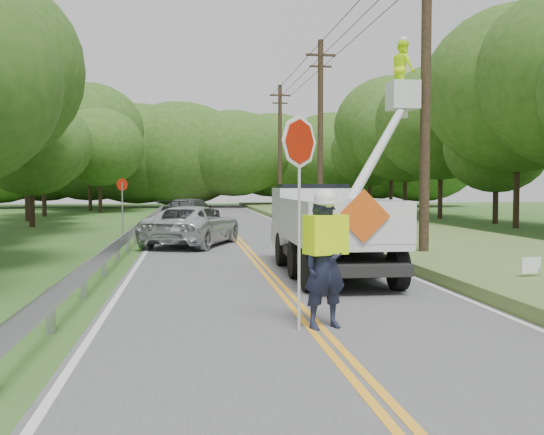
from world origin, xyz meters
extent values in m
plane|color=#31581B|center=(0.00, 0.00, 0.00)|extent=(140.00, 140.00, 0.00)
cube|color=#505153|center=(0.00, 14.00, 0.01)|extent=(7.20, 96.00, 0.02)
cube|color=#FFA824|center=(-0.10, 14.00, 0.02)|extent=(0.12, 96.00, 0.00)
cube|color=#FFA824|center=(0.10, 14.00, 0.02)|extent=(0.12, 96.00, 0.00)
cube|color=silver|center=(-3.45, 14.00, 0.02)|extent=(0.12, 96.00, 0.00)
cube|color=silver|center=(3.45, 14.00, 0.02)|extent=(0.12, 96.00, 0.00)
cube|color=#98999F|center=(-4.10, 1.00, 0.35)|extent=(0.12, 0.14, 0.70)
cube|color=#98999F|center=(-4.10, 4.00, 0.35)|extent=(0.12, 0.14, 0.70)
cube|color=#98999F|center=(-4.10, 7.00, 0.35)|extent=(0.12, 0.14, 0.70)
cube|color=#98999F|center=(-4.10, 10.00, 0.35)|extent=(0.12, 0.14, 0.70)
cube|color=#98999F|center=(-4.10, 13.00, 0.35)|extent=(0.12, 0.14, 0.70)
cube|color=#98999F|center=(-4.10, 16.00, 0.35)|extent=(0.12, 0.14, 0.70)
cube|color=#98999F|center=(-4.10, 19.00, 0.35)|extent=(0.12, 0.14, 0.70)
cube|color=#98999F|center=(-4.10, 22.00, 0.35)|extent=(0.12, 0.14, 0.70)
cube|color=#98999F|center=(-4.10, 25.00, 0.35)|extent=(0.12, 0.14, 0.70)
cube|color=#98999F|center=(-4.10, 28.00, 0.35)|extent=(0.12, 0.14, 0.70)
cube|color=#98999F|center=(-4.10, 31.00, 0.35)|extent=(0.12, 0.14, 0.70)
cube|color=#98999F|center=(-4.10, 34.00, 0.35)|extent=(0.12, 0.14, 0.70)
cube|color=#98999F|center=(-4.10, 37.00, 0.35)|extent=(0.12, 0.14, 0.70)
cube|color=#98999F|center=(-4.00, 15.00, 0.60)|extent=(0.05, 48.00, 0.34)
cylinder|color=black|center=(5.00, 9.00, 5.00)|extent=(0.30, 0.30, 10.00)
cylinder|color=black|center=(5.00, 24.00, 5.00)|extent=(0.30, 0.30, 10.00)
cube|color=black|center=(5.00, 24.00, 9.20)|extent=(1.60, 0.12, 0.12)
cube|color=black|center=(5.00, 24.00, 8.60)|extent=(1.20, 0.10, 0.10)
cylinder|color=black|center=(5.00, 39.00, 5.00)|extent=(0.30, 0.30, 10.00)
cube|color=black|center=(5.00, 39.00, 9.20)|extent=(1.60, 0.12, 0.12)
cube|color=black|center=(5.00, 39.00, 8.60)|extent=(1.20, 0.10, 0.10)
cylinder|color=black|center=(4.30, 17.50, 9.10)|extent=(0.03, 43.00, 0.03)
cylinder|color=black|center=(5.00, 17.50, 9.10)|extent=(0.03, 43.00, 0.03)
cylinder|color=black|center=(5.70, 17.50, 9.10)|extent=(0.03, 43.00, 0.03)
cube|color=#546F31|center=(7.10, 14.00, 0.15)|extent=(7.00, 96.00, 0.30)
cylinder|color=#332319|center=(-10.49, 26.32, 1.21)|extent=(0.32, 0.32, 2.43)
ellipsoid|color=#284E15|center=(-10.49, 26.32, 4.18)|extent=(5.66, 5.66, 4.98)
cylinder|color=#332319|center=(-12.07, 31.81, 1.37)|extent=(0.32, 0.32, 2.75)
ellipsoid|color=#284E15|center=(-12.07, 31.81, 4.73)|extent=(6.41, 6.41, 5.65)
cylinder|color=#332319|center=(-12.44, 38.01, 1.50)|extent=(0.32, 0.32, 3.01)
ellipsoid|color=#284E15|center=(-12.44, 38.01, 5.18)|extent=(7.01, 7.01, 6.17)
cylinder|color=#332319|center=(-9.28, 43.71, 1.56)|extent=(0.32, 0.32, 3.12)
ellipsoid|color=#284E15|center=(-9.28, 43.71, 5.38)|extent=(7.29, 7.29, 6.41)
cylinder|color=#332319|center=(-10.71, 47.85, 2.05)|extent=(0.32, 0.32, 4.10)
ellipsoid|color=#284E15|center=(-10.71, 47.85, 7.06)|extent=(9.56, 9.56, 8.41)
cylinder|color=#332319|center=(15.13, 21.96, 2.12)|extent=(0.32, 0.32, 4.25)
ellipsoid|color=#284E15|center=(15.13, 21.96, 7.32)|extent=(9.91, 9.91, 8.72)
cylinder|color=#332319|center=(15.96, 25.80, 1.32)|extent=(0.32, 0.32, 2.63)
ellipsoid|color=#284E15|center=(15.96, 25.80, 4.54)|extent=(6.15, 6.15, 5.41)
cylinder|color=#332319|center=(14.85, 31.33, 1.89)|extent=(0.32, 0.32, 3.78)
ellipsoid|color=#284E15|center=(14.85, 31.33, 6.51)|extent=(8.82, 8.82, 7.76)
cylinder|color=#332319|center=(14.83, 38.23, 1.80)|extent=(0.32, 0.32, 3.60)
ellipsoid|color=#284E15|center=(14.83, 38.23, 6.21)|extent=(8.41, 8.41, 7.40)
cylinder|color=#332319|center=(14.82, 41.66, 2.07)|extent=(0.32, 0.32, 4.13)
ellipsoid|color=#284E15|center=(14.82, 41.66, 7.12)|extent=(9.65, 9.65, 8.49)
cylinder|color=#332319|center=(14.50, 46.76, 1.56)|extent=(0.32, 0.32, 3.12)
ellipsoid|color=#284E15|center=(14.50, 46.76, 5.37)|extent=(7.27, 7.27, 6.40)
ellipsoid|color=#284E15|center=(-17.04, 57.94, 5.50)|extent=(13.09, 9.81, 9.81)
ellipsoid|color=#284E15|center=(-12.14, 57.28, 5.50)|extent=(12.89, 9.67, 9.67)
ellipsoid|color=#284E15|center=(-7.32, 56.41, 5.50)|extent=(13.72, 10.29, 10.29)
ellipsoid|color=#284E15|center=(-2.99, 56.15, 5.50)|extent=(14.27, 10.70, 10.70)
ellipsoid|color=#284E15|center=(2.46, 54.40, 5.50)|extent=(11.64, 8.73, 8.73)
ellipsoid|color=#284E15|center=(7.06, 57.79, 5.50)|extent=(12.01, 9.01, 9.01)
ellipsoid|color=#284E15|center=(13.51, 56.98, 5.50)|extent=(12.24, 9.18, 9.18)
ellipsoid|color=#284E15|center=(17.44, 56.09, 5.50)|extent=(12.80, 9.60, 9.60)
ellipsoid|color=#284E15|center=(22.13, 54.07, 5.50)|extent=(13.24, 9.93, 9.93)
imported|color=#191E33|center=(0.15, 0.71, 1.04)|extent=(0.86, 0.70, 2.04)
cube|color=#C6FC09|center=(0.15, 0.71, 1.51)|extent=(0.72, 0.56, 0.62)
ellipsoid|color=white|center=(0.15, 0.71, 2.07)|extent=(0.38, 0.38, 0.31)
cylinder|color=#B7B7B7|center=(-0.29, 0.61, 1.45)|extent=(0.04, 0.04, 2.86)
cylinder|color=#A21706|center=(-0.29, 0.61, 2.95)|extent=(0.63, 0.56, 0.82)
cylinder|color=black|center=(0.55, 4.02, 0.48)|extent=(0.30, 0.93, 0.93)
cylinder|color=black|center=(2.48, 4.00, 0.48)|extent=(0.30, 0.93, 0.93)
cylinder|color=black|center=(0.57, 5.95, 0.48)|extent=(0.30, 0.93, 0.93)
cylinder|color=black|center=(2.50, 5.92, 0.48)|extent=(0.30, 0.93, 0.93)
cylinder|color=black|center=(0.60, 8.36, 0.48)|extent=(0.30, 0.93, 0.93)
cylinder|color=black|center=(2.53, 8.33, 0.48)|extent=(0.30, 0.93, 0.93)
cube|color=black|center=(1.54, 6.22, 0.55)|extent=(2.10, 6.20, 0.24)
cube|color=silver|center=(1.53, 5.55, 1.03)|extent=(2.27, 4.46, 0.21)
cube|color=silver|center=(0.44, 5.56, 1.51)|extent=(0.11, 4.44, 0.87)
cube|color=silver|center=(2.62, 5.54, 1.51)|extent=(0.11, 4.44, 0.87)
cube|color=silver|center=(1.50, 3.35, 1.51)|extent=(2.22, 0.09, 0.87)
cube|color=silver|center=(1.57, 8.83, 1.32)|extent=(2.19, 1.86, 1.74)
cube|color=black|center=(1.57, 9.02, 1.95)|extent=(1.94, 1.28, 0.72)
cube|color=silver|center=(1.52, 4.49, 1.51)|extent=(0.88, 0.88, 0.77)
cube|color=silver|center=(4.30, 9.00, 4.92)|extent=(0.82, 0.82, 0.82)
imported|color=#C6FC09|center=(4.30, 9.00, 5.70)|extent=(0.62, 0.80, 1.65)
cube|color=#DB5112|center=(1.50, 3.28, 1.66)|extent=(1.09, 0.05, 1.09)
imported|color=silver|center=(-1.86, 14.60, 0.76)|extent=(4.17, 5.88, 1.49)
imported|color=#3B3F42|center=(-1.91, 26.34, 0.78)|extent=(3.81, 5.62, 1.51)
cylinder|color=#98999F|center=(-4.81, 18.16, 1.20)|extent=(0.06, 0.06, 2.41)
cylinder|color=#A21706|center=(-4.81, 18.16, 2.30)|extent=(0.45, 0.35, 0.55)
cube|color=white|center=(5.35, 3.67, 0.55)|extent=(0.50, 0.13, 0.35)
cylinder|color=#98999F|center=(5.15, 3.67, 0.25)|extent=(0.02, 0.02, 0.50)
cylinder|color=#98999F|center=(5.55, 3.67, 0.25)|extent=(0.02, 0.02, 0.50)
camera|label=1|loc=(-1.97, -8.83, 2.28)|focal=41.06mm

